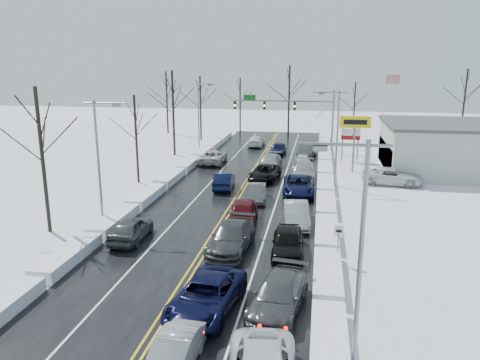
% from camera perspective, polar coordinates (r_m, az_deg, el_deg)
% --- Properties ---
extents(ground, '(160.00, 160.00, 0.00)m').
position_cam_1_polar(ground, '(36.73, -1.53, -4.08)').
color(ground, white).
rests_on(ground, ground).
extents(road_surface, '(14.00, 84.00, 0.01)m').
position_cam_1_polar(road_surface, '(38.60, -0.96, -3.16)').
color(road_surface, black).
rests_on(road_surface, ground).
extents(snow_bank_left, '(1.52, 72.00, 0.72)m').
position_cam_1_polar(snow_bank_left, '(40.64, -11.56, -2.56)').
color(snow_bank_left, white).
rests_on(snow_bank_left, ground).
extents(snow_bank_right, '(1.52, 72.00, 0.72)m').
position_cam_1_polar(snow_bank_right, '(38.00, 10.40, -3.69)').
color(snow_bank_right, white).
rests_on(snow_bank_right, ground).
extents(traffic_signal_mast, '(13.28, 0.39, 8.00)m').
position_cam_1_polar(traffic_signal_mast, '(62.56, 6.63, 8.60)').
color(traffic_signal_mast, slate).
rests_on(traffic_signal_mast, ground).
extents(tires_plus_sign, '(3.20, 0.34, 6.00)m').
position_cam_1_polar(tires_plus_sign, '(50.74, 13.85, 6.42)').
color(tires_plus_sign, slate).
rests_on(tires_plus_sign, ground).
extents(used_vehicles_sign, '(2.20, 0.22, 4.65)m').
position_cam_1_polar(used_vehicles_sign, '(56.90, 13.35, 5.56)').
color(used_vehicles_sign, slate).
rests_on(used_vehicles_sign, ground).
extents(speed_limit_sign, '(0.55, 0.09, 2.35)m').
position_cam_1_polar(speed_limit_sign, '(28.04, 11.92, -6.81)').
color(speed_limit_sign, slate).
rests_on(speed_limit_sign, ground).
extents(flagpole, '(1.87, 1.20, 10.00)m').
position_cam_1_polar(flagpole, '(64.97, 17.24, 8.67)').
color(flagpole, silver).
rests_on(flagpole, ground).
extents(streetlight_se, '(3.20, 0.25, 9.00)m').
position_cam_1_polar(streetlight_se, '(17.41, 13.94, -7.25)').
color(streetlight_se, slate).
rests_on(streetlight_se, ground).
extents(streetlight_ne, '(3.20, 0.25, 9.00)m').
position_cam_1_polar(streetlight_ne, '(44.65, 11.54, 5.93)').
color(streetlight_ne, slate).
rests_on(streetlight_ne, ground).
extents(streetlight_sw, '(3.20, 0.25, 9.00)m').
position_cam_1_polar(streetlight_sw, '(34.35, -16.67, 3.17)').
color(streetlight_sw, slate).
rests_on(streetlight_sw, ground).
extents(streetlight_nw, '(3.20, 0.25, 9.00)m').
position_cam_1_polar(streetlight_nw, '(60.45, -4.90, 8.29)').
color(streetlight_nw, slate).
rests_on(streetlight_nw, ground).
extents(tree_left_b, '(4.00, 4.00, 10.00)m').
position_cam_1_polar(tree_left_b, '(33.94, -23.23, 5.36)').
color(tree_left_b, '#2D231C').
rests_on(tree_left_b, ground).
extents(tree_left_c, '(3.40, 3.40, 8.50)m').
position_cam_1_polar(tree_left_c, '(45.96, -12.64, 6.90)').
color(tree_left_c, '#2D231C').
rests_on(tree_left_c, ground).
extents(tree_left_d, '(4.20, 4.20, 10.50)m').
position_cam_1_polar(tree_left_d, '(59.16, -8.20, 10.04)').
color(tree_left_d, '#2D231C').
rests_on(tree_left_d, ground).
extents(tree_left_e, '(3.80, 3.80, 9.50)m').
position_cam_1_polar(tree_left_e, '(70.60, -4.86, 10.23)').
color(tree_left_e, '#2D231C').
rests_on(tree_left_e, ground).
extents(tree_far_a, '(4.00, 4.00, 10.00)m').
position_cam_1_polar(tree_far_a, '(78.37, -8.95, 10.76)').
color(tree_far_a, '#2D231C').
rests_on(tree_far_a, ground).
extents(tree_far_b, '(3.60, 3.60, 9.00)m').
position_cam_1_polar(tree_far_b, '(76.46, 0.02, 10.32)').
color(tree_far_b, '#2D231C').
rests_on(tree_far_b, ground).
extents(tree_far_c, '(4.40, 4.40, 11.00)m').
position_cam_1_polar(tree_far_c, '(73.45, 6.03, 11.18)').
color(tree_far_c, '#2D231C').
rests_on(tree_far_c, ground).
extents(tree_far_d, '(3.40, 3.40, 8.50)m').
position_cam_1_polar(tree_far_d, '(75.07, 13.82, 9.58)').
color(tree_far_d, '#2D231C').
rests_on(tree_far_d, ground).
extents(tree_far_e, '(4.20, 4.20, 10.50)m').
position_cam_1_polar(tree_far_e, '(78.22, 25.79, 9.79)').
color(tree_far_e, '#2D231C').
rests_on(tree_far_e, ground).
extents(queued_car_2, '(3.34, 6.08, 1.62)m').
position_cam_1_polar(queued_car_2, '(23.21, -4.10, -15.67)').
color(queued_car_2, black).
rests_on(queued_car_2, ground).
extents(queued_car_3, '(2.64, 5.81, 1.65)m').
position_cam_1_polar(queued_car_3, '(29.90, -1.05, -8.49)').
color(queued_car_3, '#38393C').
rests_on(queued_car_3, ground).
extents(queued_car_4, '(2.35, 5.13, 1.71)m').
position_cam_1_polar(queued_car_4, '(34.24, 0.32, -5.47)').
color(queued_car_4, '#44090E').
rests_on(queued_car_4, ground).
extents(queued_car_5, '(1.96, 4.44, 1.42)m').
position_cam_1_polar(queued_car_5, '(40.05, 2.08, -2.52)').
color(queued_car_5, '#45484A').
rests_on(queued_car_5, ground).
extents(queued_car_6, '(3.12, 5.66, 1.50)m').
position_cam_1_polar(queued_car_6, '(47.02, 3.01, 0.02)').
color(queued_car_6, black).
rests_on(queued_car_6, ground).
extents(queued_car_7, '(2.47, 5.54, 1.58)m').
position_cam_1_polar(queued_car_7, '(51.71, 3.66, 1.33)').
color(queued_car_7, '#94969B').
rests_on(queued_car_7, ground).
extents(queued_car_8, '(2.02, 4.43, 1.47)m').
position_cam_1_polar(queued_car_8, '(60.16, 4.65, 3.15)').
color(queued_car_8, black).
rests_on(queued_car_8, ground).
extents(queued_car_11, '(2.94, 5.68, 1.57)m').
position_cam_1_polar(queued_car_11, '(23.29, 4.67, -15.57)').
color(queued_car_11, '#414346').
rests_on(queued_car_11, ground).
extents(queued_car_12, '(2.17, 4.93, 1.65)m').
position_cam_1_polar(queued_car_12, '(29.37, 5.82, -9.00)').
color(queued_car_12, black).
rests_on(queued_car_12, ground).
extents(queued_car_13, '(2.27, 5.10, 1.63)m').
position_cam_1_polar(queued_car_13, '(34.51, 6.84, -5.42)').
color(queued_car_13, '#9A9DA1').
rests_on(queued_car_13, ground).
extents(queued_car_14, '(2.99, 5.98, 1.63)m').
position_cam_1_polar(queued_car_14, '(42.22, 7.10, -1.74)').
color(queued_car_14, black).
rests_on(queued_car_14, ground).
extents(queued_car_15, '(2.40, 5.79, 1.67)m').
position_cam_1_polar(queued_car_15, '(47.90, 7.70, 0.17)').
color(queued_car_15, '#96989E').
rests_on(queued_car_15, ground).
extents(queued_car_16, '(1.90, 4.06, 1.35)m').
position_cam_1_polar(queued_car_16, '(53.28, 7.63, 1.61)').
color(queued_car_16, silver).
rests_on(queued_car_16, ground).
extents(queued_car_17, '(2.48, 5.41, 1.72)m').
position_cam_1_polar(queued_car_17, '(59.11, 8.17, 2.85)').
color(queued_car_17, '#393C3E').
rests_on(queued_car_17, ground).
extents(oncoming_car_0, '(2.02, 4.80, 1.54)m').
position_cam_1_polar(oncoming_car_0, '(43.82, -1.94, -1.04)').
color(oncoming_car_0, black).
rests_on(oncoming_car_0, ground).
extents(oncoming_car_1, '(2.80, 5.81, 1.60)m').
position_cam_1_polar(oncoming_car_1, '(54.78, -3.27, 2.07)').
color(oncoming_car_1, '#B8B8BB').
rests_on(oncoming_car_1, ground).
extents(oncoming_car_2, '(2.09, 4.99, 1.44)m').
position_cam_1_polar(oncoming_car_2, '(65.85, 2.00, 4.16)').
color(oncoming_car_2, white).
rests_on(oncoming_car_2, ground).
extents(oncoming_car_3, '(2.01, 4.73, 1.59)m').
position_cam_1_polar(oncoming_car_3, '(32.26, -13.06, -7.13)').
color(oncoming_car_3, '#404446').
rests_on(oncoming_car_3, ground).
extents(parked_car_0, '(6.03, 3.34, 1.60)m').
position_cam_1_polar(parked_car_0, '(47.55, 18.00, -0.51)').
color(parked_car_0, silver).
rests_on(parked_car_0, ground).
extents(parked_car_1, '(2.32, 5.64, 1.63)m').
position_cam_1_polar(parked_car_1, '(52.01, 20.89, 0.47)').
color(parked_car_1, '#550F0B').
rests_on(parked_car_1, ground).
extents(parked_car_2, '(1.86, 4.60, 1.57)m').
position_cam_1_polar(parked_car_2, '(58.22, 17.52, 2.15)').
color(parked_car_2, '#ADAFB5').
rests_on(parked_car_2, ground).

